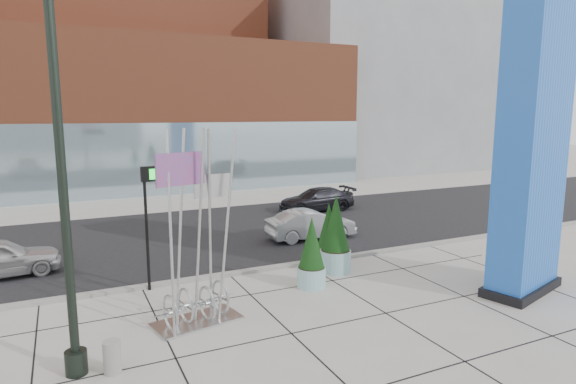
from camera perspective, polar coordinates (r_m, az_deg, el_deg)
name	(u,v)px	position (r m, az deg, el deg)	size (l,w,h in m)	color
ground	(242,326)	(13.51, -5.48, -15.48)	(160.00, 160.00, 0.00)	#9E9991
street_asphalt	(167,239)	(22.66, -14.17, -5.39)	(80.00, 12.00, 0.02)	black
curb_edge	(202,278)	(17.04, -10.14, -10.00)	(80.00, 0.30, 0.12)	gray
tower_podium	(132,115)	(38.89, -18.03, 8.66)	(34.00, 10.00, 11.00)	brown
tower_glass_front	(144,160)	(34.29, -16.72, 3.66)	(34.00, 0.60, 5.00)	#8CA5B2
building_grey_parking	(368,81)	(53.05, 9.52, 12.83)	(20.00, 18.00, 18.00)	slate
blue_pylon	(533,138)	(16.57, 27.07, 5.70)	(3.30, 2.15, 10.15)	#0C4BB8
lamp_post	(65,218)	(11.04, -24.91, -2.76)	(0.59, 0.47, 8.59)	black
public_art_sculpture	(196,273)	(13.38, -10.83, -9.45)	(2.52, 1.60, 5.31)	#B8BBBD
concrete_bollard	(112,357)	(11.80, -20.12, -17.90)	(0.38, 0.38, 0.74)	gray
overhead_street_sign	(167,183)	(15.80, -14.20, 0.99)	(1.89, 0.28, 4.01)	black
round_planter_east	(336,235)	(17.35, 5.67, -5.15)	(1.13, 1.13, 2.82)	#93C3C6
round_planter_mid	(329,236)	(18.14, 4.84, -5.17)	(0.95, 0.95, 2.38)	#93C3C6
round_planter_west	(312,254)	(15.83, 2.81, -7.35)	(0.94, 0.94, 2.36)	#93C3C6
car_silver_mid	(311,225)	(21.83, 2.73, -3.89)	(1.41, 4.04, 1.33)	#9C9FA3
car_dark_east	(316,200)	(28.12, 3.39, -0.92)	(1.85, 4.54, 1.32)	black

